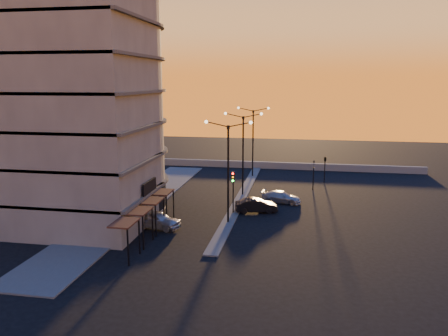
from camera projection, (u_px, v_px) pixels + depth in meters
ground at (228, 223)px, 40.45m from camera, size 120.00×120.00×0.00m
sidewalk_west at (137, 205)px, 46.11m from camera, size 5.00×40.00×0.12m
median at (243, 195)px, 50.09m from camera, size 1.20×36.00×0.12m
parapet at (270, 165)px, 65.09m from camera, size 44.00×0.50×1.00m
building at (80, 92)px, 40.53m from camera, size 14.35×17.08×25.00m
streetlamp_near at (228, 164)px, 39.34m from camera, size 4.32×0.32×9.51m
streetlamp_mid at (243, 147)px, 48.99m from camera, size 4.32×0.32×9.51m
streetlamp_far at (253, 136)px, 58.64m from camera, size 4.32×0.32×9.51m
traffic_light_main at (233, 185)px, 42.65m from camera, size 0.28×0.44×4.25m
signal_east_a at (313, 174)px, 52.20m from camera, size 0.13×0.16×3.60m
signal_east_b at (325, 159)px, 55.56m from camera, size 0.42×1.99×3.60m
car_hatchback at (156, 219)px, 38.99m from camera, size 4.85×2.73×1.56m
car_sedan at (256, 205)px, 43.63m from camera, size 4.46×2.42×1.39m
car_wagon at (281, 197)px, 47.00m from camera, size 4.50×2.41×1.24m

